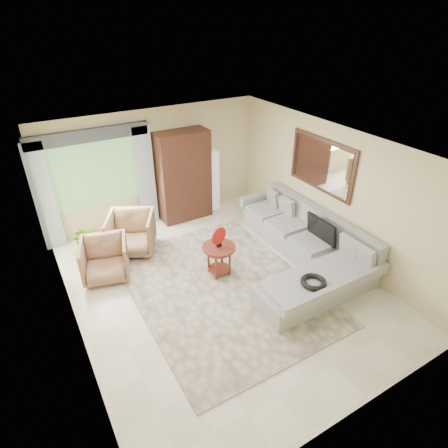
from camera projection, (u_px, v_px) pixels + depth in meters
ground at (222, 285)px, 6.89m from camera, size 6.00×6.00×0.00m
area_rug at (221, 287)px, 6.82m from camera, size 3.01×4.00×0.02m
sectional_sofa at (304, 249)px, 7.39m from camera, size 2.30×3.46×0.90m
tv_screen at (321, 230)px, 7.20m from camera, size 0.14×0.74×0.48m
garden_hose at (313, 282)px, 6.10m from camera, size 0.43×0.43×0.09m
coffee_table at (219, 260)px, 7.01m from camera, size 0.63×0.63×0.63m
red_disc at (219, 236)px, 6.74m from camera, size 0.34×0.11×0.34m
armchair_left at (105, 259)px, 6.93m from camera, size 1.02×1.04×0.77m
armchair_right at (131, 233)px, 7.66m from camera, size 1.22×1.23×0.84m
potted_plant at (85, 239)px, 7.73m from camera, size 0.57×0.51×0.57m
armoire at (184, 176)px, 8.63m from camera, size 1.20×0.55×2.10m
floor_lamp at (213, 180)px, 9.17m from camera, size 0.24×0.24×1.50m
window at (95, 175)px, 7.81m from camera, size 1.80×0.04×1.40m
curtain_left at (44, 198)px, 7.41m from camera, size 0.40×0.08×2.30m
curtain_right at (146, 177)px, 8.33m from camera, size 0.40×0.08×2.30m
valance at (88, 135)px, 7.33m from camera, size 2.40×0.12×0.26m
wall_mirror at (321, 165)px, 7.34m from camera, size 0.05×1.70×1.05m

